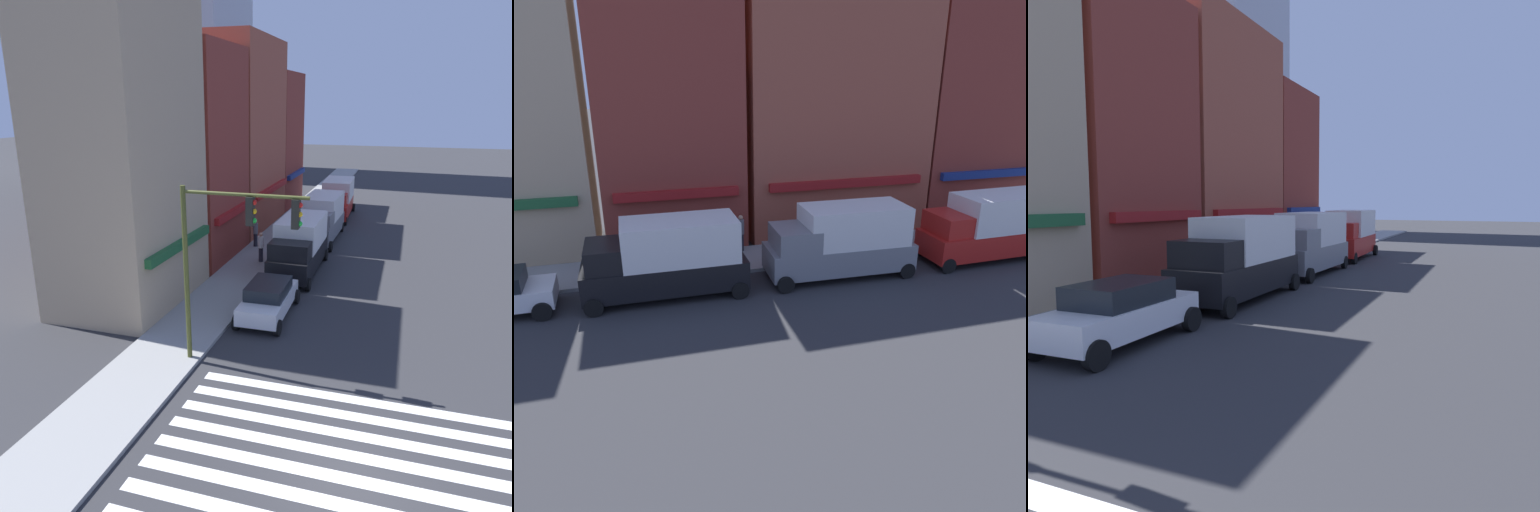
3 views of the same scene
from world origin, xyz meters
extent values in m
cube|color=maroon|center=(16.45, 11.50, 6.15)|extent=(6.62, 5.00, 12.30)
cube|color=maroon|center=(16.45, 8.85, 3.00)|extent=(5.63, 0.30, 0.40)
cube|color=#9E4C38|center=(24.82, 11.50, 6.77)|extent=(9.46, 5.00, 13.54)
cube|color=maroon|center=(24.82, 8.85, 3.00)|extent=(8.05, 0.30, 0.40)
cube|color=maroon|center=(33.15, 11.50, 5.79)|extent=(6.94, 5.00, 11.58)
cube|color=navy|center=(33.15, 8.85, 3.00)|extent=(5.90, 0.30, 0.40)
cylinder|color=black|center=(11.00, 5.60, 0.34)|extent=(0.68, 0.22, 0.68)
cylinder|color=black|center=(11.00, 3.80, 0.34)|extent=(0.68, 0.22, 0.68)
cube|color=black|center=(15.43, 4.70, 0.89)|extent=(6.20, 2.21, 1.10)
cube|color=silver|center=(16.05, 4.70, 2.24)|extent=(4.34, 2.21, 1.60)
cube|color=black|center=(13.44, 4.70, 1.89)|extent=(1.74, 2.09, 0.90)
cylinder|color=black|center=(12.73, 5.80, 0.34)|extent=(0.68, 0.22, 0.68)
cylinder|color=black|center=(12.73, 3.60, 0.34)|extent=(0.68, 0.22, 0.68)
cylinder|color=black|center=(18.12, 5.80, 0.34)|extent=(0.68, 0.22, 0.68)
cylinder|color=black|center=(18.12, 3.60, 0.34)|extent=(0.68, 0.22, 0.68)
cube|color=slate|center=(22.66, 4.70, 0.89)|extent=(6.26, 2.37, 1.10)
cube|color=silver|center=(23.28, 4.70, 2.24)|extent=(4.40, 2.32, 1.60)
cube|color=slate|center=(20.68, 4.70, 1.89)|extent=(1.79, 2.14, 0.90)
cylinder|color=black|center=(19.97, 5.80, 0.34)|extent=(0.68, 0.22, 0.68)
cylinder|color=black|center=(19.97, 3.60, 0.34)|extent=(0.68, 0.22, 0.68)
cylinder|color=black|center=(25.35, 5.80, 0.34)|extent=(0.68, 0.22, 0.68)
cylinder|color=black|center=(25.35, 3.60, 0.34)|extent=(0.68, 0.22, 0.68)
cube|color=#B21E19|center=(30.05, 4.70, 0.89)|extent=(6.26, 2.38, 1.10)
cube|color=silver|center=(30.67, 4.70, 2.24)|extent=(4.40, 2.33, 1.60)
cube|color=#B21E19|center=(28.07, 4.70, 1.89)|extent=(1.80, 2.14, 0.90)
cylinder|color=black|center=(27.36, 5.80, 0.34)|extent=(0.68, 0.22, 0.68)
cylinder|color=black|center=(27.36, 3.60, 0.34)|extent=(0.68, 0.22, 0.68)
cylinder|color=black|center=(32.74, 5.80, 0.34)|extent=(0.68, 0.22, 0.68)
cylinder|color=#23232D|center=(16.25, 7.15, 0.57)|extent=(0.26, 0.26, 0.85)
cylinder|color=silver|center=(16.25, 7.15, 1.35)|extent=(0.32, 0.32, 0.70)
sphere|color=tan|center=(16.25, 7.15, 1.81)|extent=(0.22, 0.22, 0.22)
cylinder|color=#23232D|center=(19.26, 8.41, 0.57)|extent=(0.26, 0.26, 0.85)
cylinder|color=slate|center=(19.26, 8.41, 1.35)|extent=(0.32, 0.32, 0.70)
sphere|color=tan|center=(19.26, 8.41, 1.81)|extent=(0.22, 0.22, 0.22)
camera|label=1|loc=(-10.72, -0.85, 9.28)|focal=35.00mm
camera|label=2|loc=(14.40, -13.53, 8.46)|focal=35.00mm
camera|label=3|loc=(-0.45, -3.88, 3.57)|focal=35.00mm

